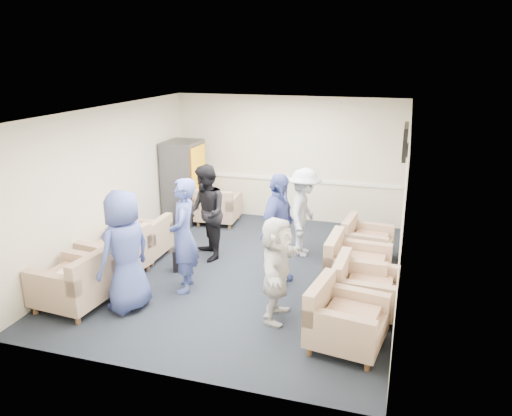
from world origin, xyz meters
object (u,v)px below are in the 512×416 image
(armchair_left_near, at_px, (76,284))
(armchair_corner, at_px, (218,208))
(person_mid_left, at_px, (184,236))
(person_back_right, at_px, (304,212))
(person_front_left, at_px, (125,251))
(person_front_right, at_px, (277,269))
(armchair_left_far, at_px, (146,241))
(person_back_left, at_px, (206,213))
(vending_machine, at_px, (184,182))
(person_mid_right, at_px, (278,230))
(armchair_right_midnear, at_px, (361,290))
(armchair_right_midfar, at_px, (354,268))
(armchair_left_mid, at_px, (118,256))
(armchair_right_near, at_px, (342,321))
(armchair_right_far, at_px, (364,243))

(armchair_left_near, height_order, armchair_corner, armchair_left_near)
(person_mid_left, height_order, person_back_right, person_mid_left)
(person_front_left, height_order, person_front_right, person_front_left)
(armchair_left_far, xyz_separation_m, person_back_left, (1.06, 0.28, 0.54))
(armchair_left_far, xyz_separation_m, vending_machine, (-0.21, 2.12, 0.57))
(person_back_left, distance_m, person_mid_right, 1.58)
(armchair_right_midnear, distance_m, person_back_left, 3.14)
(armchair_left_near, xyz_separation_m, armchair_left_far, (0.04, 1.98, -0.05))
(person_back_left, bearing_deg, armchair_right_midnear, 31.47)
(armchair_right_midfar, bearing_deg, person_mid_left, 108.63)
(armchair_right_midnear, xyz_separation_m, person_front_right, (-1.12, -0.50, 0.40))
(armchair_corner, height_order, person_mid_left, person_mid_left)
(armchair_left_mid, xyz_separation_m, armchair_right_midfar, (3.79, 0.59, 0.01))
(armchair_left_near, relative_size, person_back_left, 0.58)
(armchair_right_midfar, bearing_deg, armchair_right_near, -176.12)
(armchair_left_far, distance_m, person_mid_right, 2.61)
(armchair_right_midfar, bearing_deg, armchair_right_midnear, -162.09)
(vending_machine, bearing_deg, person_front_left, -77.08)
(armchair_left_mid, relative_size, armchair_right_far, 1.15)
(person_back_left, relative_size, person_front_right, 1.15)
(person_mid_right, bearing_deg, armchair_right_near, -131.60)
(armchair_corner, height_order, person_back_left, person_back_left)
(person_mid_right, bearing_deg, armchair_left_near, 132.90)
(person_mid_right, height_order, person_front_right, person_mid_right)
(armchair_right_near, height_order, armchair_right_midfar, armchair_right_midfar)
(person_mid_left, bearing_deg, armchair_left_far, -145.91)
(armchair_left_mid, distance_m, armchair_right_far, 4.27)
(armchair_right_near, height_order, vending_machine, vending_machine)
(person_back_left, bearing_deg, person_mid_right, 32.15)
(armchair_left_near, relative_size, armchair_corner, 1.10)
(armchair_corner, distance_m, person_back_right, 2.48)
(person_back_right, bearing_deg, armchair_left_near, 137.63)
(armchair_left_near, relative_size, armchair_right_midfar, 1.03)
(armchair_corner, distance_m, person_mid_left, 3.22)
(person_back_right, xyz_separation_m, person_front_right, (0.11, -2.38, -0.07))
(armchair_left_mid, bearing_deg, person_mid_right, 110.15)
(armchair_corner, distance_m, person_front_right, 4.23)
(vending_machine, distance_m, person_mid_right, 3.66)
(armchair_right_far, xyz_separation_m, person_mid_left, (-2.56, -2.00, 0.57))
(armchair_right_far, bearing_deg, vending_machine, 80.45)
(armchair_left_far, height_order, armchair_right_far, armchair_right_far)
(armchair_right_midnear, distance_m, vending_machine, 5.15)
(armchair_right_midfar, xyz_separation_m, vending_machine, (-3.94, 2.37, 0.51))
(armchair_left_mid, distance_m, person_back_right, 3.31)
(person_mid_left, bearing_deg, person_front_right, 56.90)
(armchair_right_midfar, distance_m, person_mid_left, 2.67)
(person_mid_right, xyz_separation_m, person_front_right, (0.27, -1.11, -0.16))
(armchair_left_near, xyz_separation_m, armchair_corner, (0.59, 4.11, -0.03))
(armchair_corner, bearing_deg, armchair_right_midnear, 134.22)
(person_back_left, bearing_deg, armchair_left_far, -110.59)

